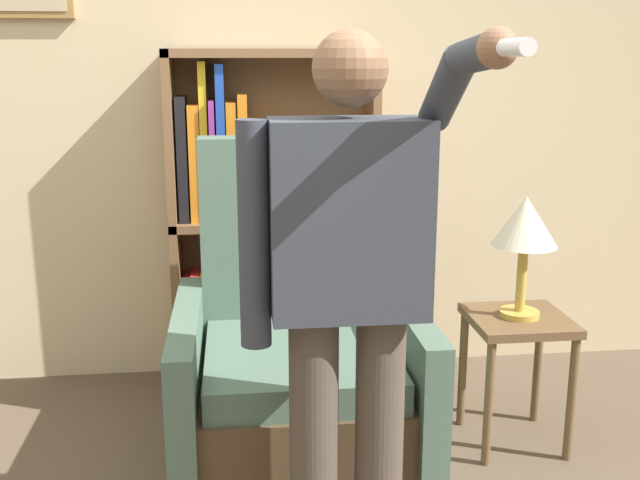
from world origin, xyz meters
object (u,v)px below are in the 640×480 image
object	(u,v)px
armchair	(297,371)
person_standing	(348,284)
bookcase	(249,229)
side_table	(517,341)
table_lamp	(525,227)

from	to	relation	value
armchair	person_standing	size ratio (longest dim) A/B	0.77
bookcase	side_table	bearing A→B (deg)	-35.85
person_standing	table_lamp	bearing A→B (deg)	42.62
side_table	table_lamp	size ratio (longest dim) A/B	1.13
armchair	side_table	bearing A→B (deg)	1.61
bookcase	armchair	world-z (taller)	bookcase
person_standing	side_table	xyz separation A→B (m)	(0.84, 0.77, -0.52)
bookcase	person_standing	world-z (taller)	person_standing
person_standing	table_lamp	xyz separation A→B (m)	(0.84, 0.77, -0.03)
person_standing	table_lamp	distance (m)	1.14
side_table	table_lamp	distance (m)	0.49
bookcase	armchair	xyz separation A→B (m)	(0.17, -0.82, -0.41)
armchair	person_standing	xyz separation A→B (m)	(0.09, -0.75, 0.59)
person_standing	bookcase	bearing A→B (deg)	99.27
armchair	person_standing	world-z (taller)	person_standing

